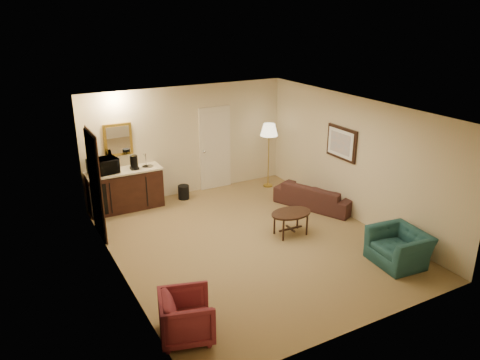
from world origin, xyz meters
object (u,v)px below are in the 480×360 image
object	(u,v)px
rose_chair_near	(187,315)
rose_chair_far	(185,313)
wetbar_cabinet	(125,190)
teal_armchair	(399,242)
microwave	(103,165)
coffee_maker	(134,162)
floor_lamp	(269,155)
sofa	(315,192)
coffee_table	(291,223)
waste_bin	(184,192)

from	to	relation	value
rose_chair_near	rose_chair_far	bearing A→B (deg)	16.16
wetbar_cabinet	rose_chair_far	distance (m)	4.70
wetbar_cabinet	teal_armchair	world-z (taller)	wetbar_cabinet
rose_chair_far	microwave	distance (m)	4.73
rose_chair_far	microwave	world-z (taller)	microwave
rose_chair_far	coffee_maker	bearing A→B (deg)	7.83
rose_chair_near	rose_chair_far	distance (m)	0.04
rose_chair_near	floor_lamp	xyz separation A→B (m)	(4.05, 4.40, 0.45)
sofa	teal_armchair	size ratio (longest dim) A/B	1.93
rose_chair_far	sofa	bearing A→B (deg)	-40.75
rose_chair_near	floor_lamp	size ratio (longest dim) A/B	0.45
sofa	floor_lamp	bearing A→B (deg)	-16.07
sofa	coffee_maker	size ratio (longest dim) A/B	5.68
wetbar_cabinet	coffee_table	size ratio (longest dim) A/B	1.94
floor_lamp	microwave	distance (m)	4.01
rose_chair_far	wetbar_cabinet	bearing A→B (deg)	10.64
wetbar_cabinet	coffee_table	xyz separation A→B (m)	(2.51, -2.83, -0.22)
sofa	waste_bin	world-z (taller)	sofa
sofa	rose_chair_near	world-z (taller)	rose_chair_near
wetbar_cabinet	waste_bin	xyz separation A→B (m)	(1.35, -0.07, -0.30)
wetbar_cabinet	teal_armchair	xyz separation A→B (m)	(3.55, -4.66, -0.05)
teal_armchair	rose_chair_near	distance (m)	4.05
wetbar_cabinet	microwave	xyz separation A→B (m)	(-0.44, -0.01, 0.66)
wetbar_cabinet	coffee_maker	bearing A→B (deg)	-16.72
sofa	microwave	world-z (taller)	microwave
wetbar_cabinet	teal_armchair	bearing A→B (deg)	-52.71
teal_armchair	microwave	xyz separation A→B (m)	(-3.99, 4.65, 0.71)
microwave	coffee_maker	distance (m)	0.66
coffee_table	wetbar_cabinet	bearing A→B (deg)	131.55
teal_armchair	floor_lamp	size ratio (longest dim) A/B	0.58
rose_chair_near	coffee_table	world-z (taller)	rose_chair_near
coffee_table	waste_bin	distance (m)	3.00
sofa	coffee_table	world-z (taller)	sofa
sofa	waste_bin	distance (m)	3.09
floor_lamp	wetbar_cabinet	bearing A→B (deg)	174.85
sofa	rose_chair_far	bearing A→B (deg)	97.55
teal_armchair	rose_chair_near	world-z (taller)	teal_armchair
waste_bin	floor_lamp	bearing A→B (deg)	-6.49
sofa	coffee_maker	xyz separation A→B (m)	(-3.58, 1.87, 0.72)
coffee_table	microwave	distance (m)	4.17
waste_bin	sofa	bearing A→B (deg)	-37.30
teal_armchair	floor_lamp	xyz separation A→B (m)	(-0.00, 4.34, 0.40)
waste_bin	coffee_table	bearing A→B (deg)	-67.21
wetbar_cabinet	waste_bin	distance (m)	1.38
rose_chair_near	coffee_table	distance (m)	3.56
sofa	waste_bin	xyz separation A→B (m)	(-2.45, 1.87, -0.19)
teal_armchair	waste_bin	xyz separation A→B (m)	(-2.20, 4.59, -0.25)
waste_bin	rose_chair_far	bearing A→B (deg)	-111.88
wetbar_cabinet	waste_bin	bearing A→B (deg)	-2.97
floor_lamp	waste_bin	size ratio (longest dim) A/B	4.96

